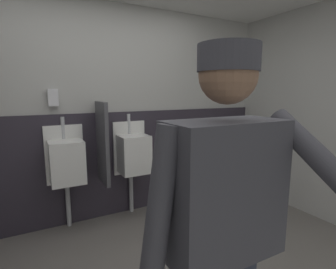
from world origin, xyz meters
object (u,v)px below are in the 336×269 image
at_px(person, 224,217).
at_px(soap_dispenser, 53,97).
at_px(urinal_left, 66,161).
at_px(urinal_middle, 133,153).

bearing_deg(person, soap_dispenser, 100.64).
relative_size(urinal_left, soap_dispenser, 6.89).
bearing_deg(urinal_left, soap_dispenser, 122.56).
xyz_separation_m(urinal_left, urinal_middle, (0.75, 0.00, 0.00)).
xyz_separation_m(urinal_left, soap_dispenser, (-0.08, 0.12, 0.67)).
distance_m(urinal_middle, person, 2.17).
relative_size(urinal_middle, soap_dispenser, 6.89).
relative_size(person, soap_dispenser, 9.34).
height_order(urinal_left, urinal_middle, same).
relative_size(urinal_middle, person, 0.74).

